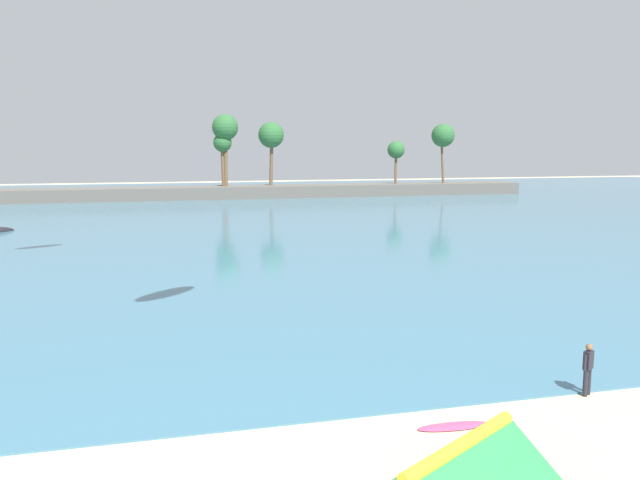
# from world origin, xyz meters

# --- Properties ---
(sea) EXTENTS (220.00, 117.02, 0.06)m
(sea) POSITION_xyz_m (0.00, 65.90, 0.03)
(sea) COLOR teal
(sea) RESTS_ON ground
(palm_headland) EXTENTS (105.10, 6.00, 12.15)m
(palm_headland) POSITION_xyz_m (1.60, 84.41, 2.29)
(palm_headland) COLOR #605B54
(palm_headland) RESTS_ON ground
(folded_kite) EXTENTS (5.19, 4.69, 1.29)m
(folded_kite) POSITION_xyz_m (3.34, 2.89, 0.89)
(folded_kite) COLOR green
(folded_kite) RESTS_ON ground
(person_at_waterline) EXTENTS (0.49, 0.34, 1.67)m
(person_at_waterline) POSITION_xyz_m (9.86, 7.26, 0.89)
(person_at_waterline) COLOR #23232D
(person_at_waterline) RESTS_ON ground
(surfboard) EXTENTS (2.12, 0.61, 0.08)m
(surfboard) POSITION_xyz_m (4.81, 6.16, 0.04)
(surfboard) COLOR #E04C7F
(surfboard) RESTS_ON ground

